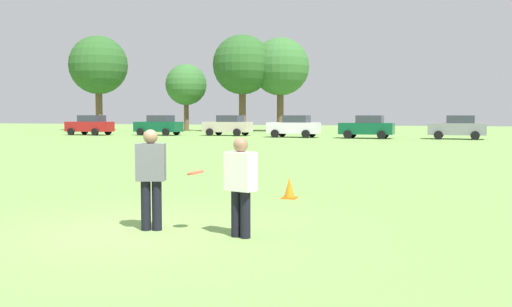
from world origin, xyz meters
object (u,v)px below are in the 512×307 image
(traffic_cone, at_px, (290,188))
(parked_car_near_left, at_px, (90,125))
(parked_car_mid_left, at_px, (159,125))
(parked_car_near_right, at_px, (367,127))
(player_thrower, at_px, (151,174))
(parked_car_mid_right, at_px, (294,126))
(player_defender, at_px, (241,182))
(frisbee, at_px, (195,173))
(parked_car_center, at_px, (228,125))
(parked_car_far_right, at_px, (458,127))

(traffic_cone, relative_size, parked_car_near_left, 0.11)
(parked_car_mid_left, relative_size, parked_car_near_right, 1.00)
(player_thrower, relative_size, parked_car_near_left, 0.39)
(traffic_cone, distance_m, parked_car_mid_right, 34.50)
(player_defender, height_order, parked_car_mid_left, parked_car_mid_left)
(traffic_cone, bearing_deg, frisbee, -96.57)
(parked_car_mid_right, bearing_deg, player_defender, -76.66)
(parked_car_center, bearing_deg, parked_car_near_right, -9.32)
(player_thrower, distance_m, parked_car_center, 41.89)
(parked_car_near_left, height_order, parked_car_far_right, same)
(parked_car_near_left, height_order, parked_car_near_right, same)
(traffic_cone, bearing_deg, parked_car_near_right, 94.44)
(parked_car_mid_right, relative_size, parked_car_far_right, 1.00)
(parked_car_near_left, bearing_deg, parked_car_center, 11.84)
(parked_car_mid_left, relative_size, parked_car_center, 1.00)
(parked_car_mid_left, bearing_deg, parked_car_near_right, -2.94)
(parked_car_mid_left, bearing_deg, player_defender, -60.41)
(parked_car_near_right, bearing_deg, parked_car_mid_left, 177.06)
(parked_car_near_right, bearing_deg, traffic_cone, -85.56)
(player_thrower, bearing_deg, parked_car_mid_right, 101.07)
(player_thrower, bearing_deg, parked_car_center, 109.45)
(frisbee, relative_size, parked_car_mid_right, 0.06)
(traffic_cone, relative_size, parked_car_near_right, 0.11)
(traffic_cone, height_order, parked_car_center, parked_car_center)
(parked_car_mid_left, xyz_separation_m, parked_car_near_right, (18.90, -0.97, 0.00))
(traffic_cone, bearing_deg, parked_car_mid_left, 122.10)
(player_defender, bearing_deg, parked_car_near_left, 127.27)
(frisbee, height_order, parked_car_center, parked_car_center)
(frisbee, height_order, parked_car_near_left, parked_car_near_left)
(parked_car_mid_right, height_order, parked_car_far_right, same)
(parked_car_near_left, distance_m, parked_car_mid_left, 6.44)
(traffic_cone, height_order, parked_car_mid_left, parked_car_mid_left)
(player_thrower, bearing_deg, traffic_cone, 73.67)
(traffic_cone, height_order, parked_car_near_left, parked_car_near_left)
(traffic_cone, xyz_separation_m, parked_car_near_left, (-27.74, 32.71, 0.69))
(traffic_cone, height_order, parked_car_far_right, parked_car_far_right)
(player_thrower, bearing_deg, parked_car_near_right, 92.09)
(parked_car_mid_left, height_order, parked_car_center, same)
(parked_car_far_right, bearing_deg, parked_car_mid_left, 179.33)
(parked_car_center, bearing_deg, parked_car_near_left, -168.16)
(player_thrower, distance_m, parked_car_near_right, 37.46)
(player_thrower, distance_m, frisbee, 0.75)
(parked_car_mid_left, distance_m, parked_car_center, 6.41)
(parked_car_far_right, bearing_deg, parked_car_center, 175.87)
(parked_car_near_left, distance_m, parked_car_center, 12.85)
(player_defender, height_order, frisbee, player_defender)
(frisbee, relative_size, parked_car_center, 0.06)
(parked_car_near_left, xyz_separation_m, parked_car_center, (12.57, 2.64, 0.00))
(parked_car_center, height_order, parked_car_mid_right, same)
(parked_car_mid_left, height_order, parked_car_near_right, same)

